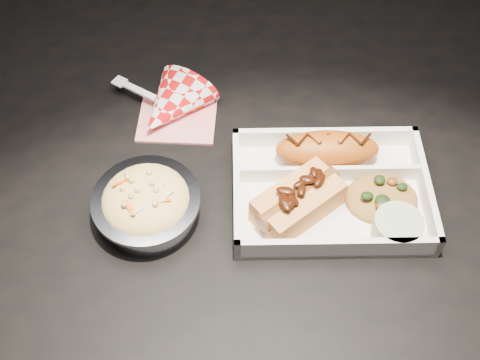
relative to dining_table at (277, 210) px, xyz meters
name	(u,v)px	position (x,y,z in m)	size (l,w,h in m)	color
dining_table	(277,210)	(0.00, 0.00, 0.00)	(1.20, 0.80, 0.75)	black
food_tray	(330,193)	(0.06, -0.04, 0.10)	(0.25, 0.18, 0.04)	silver
fried_pastry	(327,150)	(0.06, 0.01, 0.12)	(0.14, 0.06, 0.05)	#B75212
hotdog	(298,200)	(0.02, -0.07, 0.12)	(0.12, 0.11, 0.06)	#E5934E
fried_rice_mound	(383,194)	(0.13, -0.05, 0.11)	(0.09, 0.08, 0.03)	#AF7632
cupcake_liner	(397,228)	(0.13, -0.10, 0.11)	(0.06, 0.06, 0.03)	#A6B98C
foil_coleslaw_cup	(147,203)	(-0.17, -0.06, 0.12)	(0.14, 0.14, 0.06)	silver
napkin_fork	(170,107)	(-0.15, 0.11, 0.11)	(0.16, 0.15, 0.10)	red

